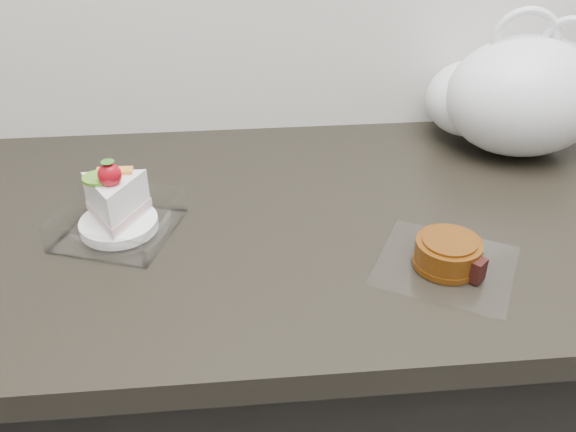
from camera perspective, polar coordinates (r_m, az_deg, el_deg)
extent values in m
cube|color=black|center=(1.30, 7.84, -17.23)|extent=(2.00, 0.60, 0.86)
cube|color=black|center=(1.00, 9.75, -0.44)|extent=(2.04, 0.64, 0.04)
cube|color=white|center=(0.96, -14.72, -1.19)|extent=(0.19, 0.19, 0.00)
cylinder|color=white|center=(0.95, -14.80, -0.71)|extent=(0.11, 0.11, 0.02)
ellipsoid|color=red|center=(0.90, -15.57, 3.54)|extent=(0.03, 0.03, 0.03)
cone|color=#2D7223|center=(0.89, -15.72, 4.45)|extent=(0.02, 0.02, 0.01)
cylinder|color=#65A22F|center=(0.92, -16.61, 3.24)|extent=(0.04, 0.04, 0.01)
cube|color=orange|center=(0.93, -15.18, 3.88)|extent=(0.05, 0.02, 0.01)
cube|color=white|center=(0.89, 13.85, -4.25)|extent=(0.23, 0.23, 0.00)
cylinder|color=#67370C|center=(0.88, 14.02, -3.24)|extent=(0.11, 0.11, 0.04)
cylinder|color=#67370C|center=(0.88, 13.90, -3.99)|extent=(0.12, 0.12, 0.01)
cylinder|color=#67370C|center=(0.86, 14.20, -2.15)|extent=(0.09, 0.09, 0.00)
cube|color=black|center=(0.86, 16.24, -4.55)|extent=(0.03, 0.03, 0.03)
ellipsoid|color=white|center=(1.18, 20.36, 9.95)|extent=(0.33, 0.30, 0.20)
ellipsoid|color=white|center=(1.20, 15.92, 10.01)|extent=(0.20, 0.19, 0.13)
torus|color=white|center=(1.15, 20.38, 14.39)|extent=(0.11, 0.04, 0.11)
torus|color=white|center=(1.15, 23.91, 13.52)|extent=(0.09, 0.07, 0.10)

